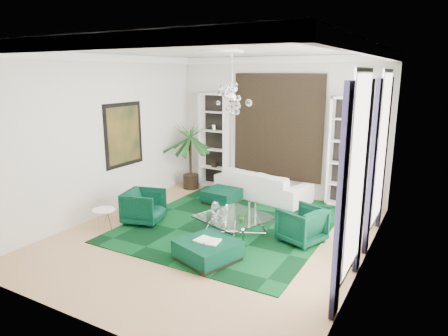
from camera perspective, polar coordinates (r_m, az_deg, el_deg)
The scene contains 30 objects.
floor at distance 8.62m, azimuth -1.40°, elevation -9.58°, with size 6.00×7.00×0.02m, color tan.
ceiling at distance 7.95m, azimuth -1.56°, elevation 16.67°, with size 6.00×7.00×0.02m, color white.
wall_back at distance 11.20m, azimuth 7.77°, elevation 5.82°, with size 6.00×0.02×3.80m, color silver.
wall_front at distance 5.44m, azimuth -20.73°, elevation -3.06°, with size 6.00×0.02×3.80m, color silver.
wall_left at distance 9.93m, azimuth -16.64°, elevation 4.41°, with size 0.02×7.00×3.80m, color silver.
wall_right at distance 7.06m, azimuth 20.05°, elevation 0.65°, with size 0.02×7.00×3.80m, color silver.
crown_molding at distance 7.94m, azimuth -1.56°, elevation 15.87°, with size 6.00×7.00×0.18m, color white, non-canonical shape.
ceiling_medallion at distance 8.21m, azimuth -0.45°, elevation 16.29°, with size 0.90×0.90×0.05m, color white.
tapestry at distance 11.15m, azimuth 7.67°, elevation 5.79°, with size 2.50×0.06×2.80m, color black.
shelving_left at distance 11.94m, azimuth -1.42°, elevation 3.98°, with size 0.90×0.38×2.80m, color white, non-canonical shape.
shelving_right at distance 10.53m, azimuth 17.18°, elevation 2.10°, with size 0.90×0.38×2.80m, color white, non-canonical shape.
painting at distance 10.33m, azimuth -14.09°, elevation 4.62°, with size 0.04×1.30×1.60m, color black.
window_near at distance 6.19m, azimuth 18.48°, elevation -0.92°, with size 0.03×1.10×2.90m, color white.
curtain_near_a at distance 5.53m, azimuth 16.36°, elevation -5.16°, with size 0.07×0.30×3.25m, color black.
curtain_near_b at distance 7.01m, azimuth 19.28°, elevation -1.48°, with size 0.07×0.30×3.25m, color black.
window_far at distance 8.52m, azimuth 21.61°, elevation 2.61°, with size 0.03×1.10×2.90m, color white.
curtain_far_a at distance 7.81m, azimuth 20.39°, elevation -0.08°, with size 0.07×0.30×3.25m, color black.
curtain_far_b at distance 9.33m, azimuth 21.94°, elevation 1.88°, with size 0.07×0.30×3.25m, color black.
rug at distance 9.30m, azimuth 1.37°, elevation -7.68°, with size 4.20×5.00×0.02m, color black.
sofa at distance 10.99m, azimuth 5.44°, elevation -2.33°, with size 2.64×1.03×0.77m, color white.
armchair_left at distance 9.35m, azimuth -11.37°, elevation -5.43°, with size 0.81×0.84×0.76m, color black.
armchair_right at distance 8.29m, azimuth 11.03°, elevation -7.98°, with size 0.79×0.81×0.74m, color black.
coffee_table at distance 8.46m, azimuth 1.45°, elevation -8.35°, with size 1.29×1.29×0.44m, color white, non-canonical shape.
ottoman_side at distance 10.56m, azimuth -0.35°, elevation -4.07°, with size 0.84×0.84×0.37m, color black.
ottoman_front at distance 7.45m, azimuth -2.30°, elevation -11.75°, with size 0.96×0.96×0.39m, color black.
book at distance 7.36m, azimuth -2.32°, elevation -10.27°, with size 0.47×0.31×0.03m, color white.
side_table at distance 9.15m, azimuth -16.73°, elevation -7.14°, with size 0.48×0.48×0.47m, color white.
palm at distance 11.70m, azimuth -4.84°, elevation 3.03°, with size 1.57×1.57×2.51m, color #174C1A, non-canonical shape.
chandelier at distance 8.39m, azimuth 1.15°, elevation 9.94°, with size 0.80×0.80×0.72m, color white, non-canonical shape.
table_plant at distance 7.97m, azimuth 2.62°, elevation -7.02°, with size 0.15×0.12×0.27m, color #174C1A.
Camera 1 is at (4.05, -6.82, 3.36)m, focal length 32.00 mm.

